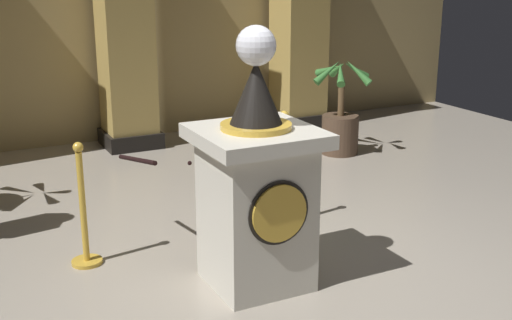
# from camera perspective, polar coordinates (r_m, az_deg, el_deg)

# --- Properties ---
(ground_plane) EXTENTS (10.98, 10.98, 0.00)m
(ground_plane) POSITION_cam_1_polar(r_m,az_deg,el_deg) (5.09, 2.80, -9.79)
(ground_plane) COLOR #9E9384
(back_wall) EXTENTS (10.98, 0.16, 3.51)m
(back_wall) POSITION_cam_1_polar(r_m,az_deg,el_deg) (8.93, -12.33, 12.97)
(back_wall) COLOR tan
(back_wall) RESTS_ON ground_plane
(pedestal_clock) EXTENTS (0.83, 0.83, 1.88)m
(pedestal_clock) POSITION_cam_1_polar(r_m,az_deg,el_deg) (4.67, 0.02, -2.52)
(pedestal_clock) COLOR beige
(pedestal_clock) RESTS_ON ground_plane
(stanchion_near) EXTENTS (0.24, 0.24, 1.05)m
(stanchion_near) POSITION_cam_1_polar(r_m,az_deg,el_deg) (5.88, 2.38, -2.20)
(stanchion_near) COLOR gold
(stanchion_near) RESTS_ON ground_plane
(stanchion_far) EXTENTS (0.24, 0.24, 0.99)m
(stanchion_far) POSITION_cam_1_polar(r_m,az_deg,el_deg) (5.28, -14.65, -5.28)
(stanchion_far) COLOR gold
(stanchion_far) RESTS_ON ground_plane
(velvet_rope) EXTENTS (0.94, 0.91, 0.22)m
(velvet_rope) POSITION_cam_1_polar(r_m,az_deg,el_deg) (5.38, -5.78, 0.64)
(velvet_rope) COLOR black
(column_right) EXTENTS (0.75, 0.75, 3.37)m
(column_right) POSITION_cam_1_polar(r_m,az_deg,el_deg) (9.42, 3.77, 12.96)
(column_right) COLOR black
(column_right) RESTS_ON ground_plane
(column_centre_rear) EXTENTS (0.72, 0.72, 3.37)m
(column_centre_rear) POSITION_cam_1_polar(r_m,az_deg,el_deg) (8.43, -11.36, 12.27)
(column_centre_rear) COLOR black
(column_centre_rear) RESTS_ON ground_plane
(potted_palm_right) EXTENTS (0.77, 0.70, 1.21)m
(potted_palm_right) POSITION_cam_1_polar(r_m,az_deg,el_deg) (8.18, 7.30, 3.28)
(potted_palm_right) COLOR #4C3828
(potted_palm_right) RESTS_ON ground_plane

